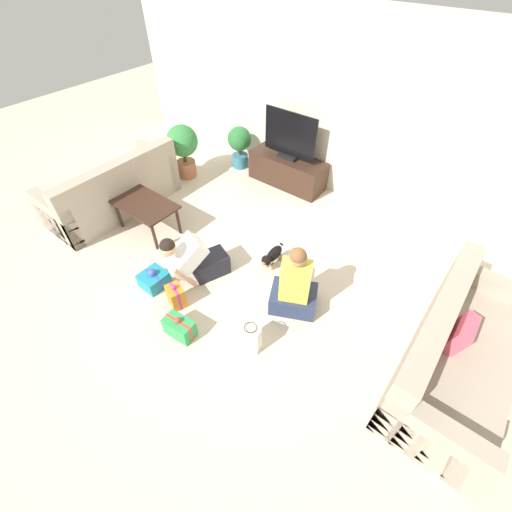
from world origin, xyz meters
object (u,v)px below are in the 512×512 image
(sofa_left, at_px, (114,191))
(gift_box_c, at_px, (176,296))
(potted_plant_corner_left, at_px, (183,146))
(gift_bag_a, at_px, (251,338))
(tv, at_px, (290,138))
(person_sitting, at_px, (294,288))
(potted_plant_back_left, at_px, (240,144))
(gift_box_a, at_px, (180,327))
(gift_box_b, at_px, (154,279))
(person_kneeling, at_px, (194,259))
(sofa_right, at_px, (454,355))
(coffee_table, at_px, (145,207))
(dog, at_px, (272,256))
(tv_console, at_px, (287,171))

(sofa_left, xyz_separation_m, gift_box_c, (2.13, -0.73, -0.17))
(potted_plant_corner_left, height_order, gift_bag_a, potted_plant_corner_left)
(tv, xyz_separation_m, person_sitting, (1.55, -2.14, -0.47))
(potted_plant_back_left, distance_m, potted_plant_corner_left, 0.99)
(gift_box_a, relative_size, gift_box_c, 1.04)
(gift_box_c, bearing_deg, person_sitting, 36.29)
(gift_box_c, bearing_deg, gift_box_b, 175.57)
(sofa_left, distance_m, person_kneeling, 2.04)
(potted_plant_corner_left, bearing_deg, gift_bag_a, -33.27)
(sofa_right, xyz_separation_m, gift_bag_a, (-1.69, -0.98, -0.13))
(coffee_table, bearing_deg, tv, 68.89)
(sofa_right, distance_m, gift_box_b, 3.35)
(sofa_right, bearing_deg, gift_box_c, 111.34)
(sofa_right, xyz_separation_m, dog, (-2.22, 0.13, -0.13))
(potted_plant_back_left, height_order, potted_plant_corner_left, potted_plant_corner_left)
(person_sitting, height_order, gift_box_b, person_sitting)
(gift_box_b, xyz_separation_m, gift_box_c, (0.45, -0.03, 0.04))
(tv, relative_size, potted_plant_back_left, 1.26)
(potted_plant_back_left, bearing_deg, gift_box_a, -60.52)
(sofa_right, xyz_separation_m, tv, (-3.19, 1.87, 0.51))
(dog, bearing_deg, tv, 115.03)
(person_kneeling, xyz_separation_m, gift_bag_a, (1.15, -0.36, -0.15))
(sofa_right, distance_m, potted_plant_corner_left, 4.82)
(gift_box_c, bearing_deg, tv, 98.80)
(sofa_right, distance_m, person_kneeling, 2.91)
(potted_plant_corner_left, bearing_deg, sofa_left, -96.44)
(potted_plant_back_left, distance_m, gift_box_a, 3.63)
(tv_console, bearing_deg, sofa_left, -127.20)
(sofa_left, bearing_deg, person_sitting, 91.21)
(sofa_right, distance_m, gift_box_c, 2.94)
(potted_plant_corner_left, distance_m, gift_bag_a, 3.63)
(gift_box_a, distance_m, gift_bag_a, 0.79)
(person_kneeling, xyz_separation_m, dog, (0.62, 0.75, -0.15))
(person_sitting, height_order, gift_bag_a, person_sitting)
(sofa_left, xyz_separation_m, gift_box_a, (2.46, -0.99, -0.20))
(gift_box_b, bearing_deg, dog, 50.56)
(coffee_table, relative_size, tv_console, 0.70)
(gift_box_a, height_order, gift_bag_a, gift_bag_a)
(potted_plant_corner_left, xyz_separation_m, gift_box_c, (1.98, -2.06, -0.41))
(coffee_table, bearing_deg, gift_box_c, -27.79)
(sofa_left, bearing_deg, coffee_table, 87.40)
(person_kneeling, bearing_deg, dog, 72.05)
(potted_plant_back_left, bearing_deg, tv, 2.87)
(coffee_table, height_order, dog, coffee_table)
(sofa_right, bearing_deg, gift_box_a, 118.87)
(coffee_table, xyz_separation_m, person_sitting, (2.41, 0.10, -0.06))
(coffee_table, distance_m, potted_plant_back_left, 2.20)
(tv_console, relative_size, gift_box_a, 3.68)
(potted_plant_back_left, distance_m, dog, 2.60)
(dog, bearing_deg, gift_box_a, -100.86)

